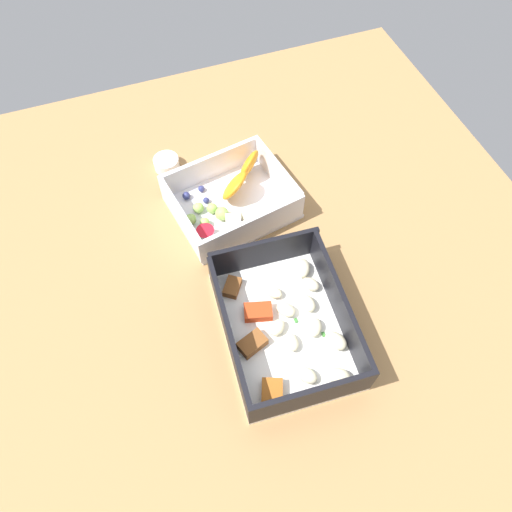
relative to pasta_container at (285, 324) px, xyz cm
name	(u,v)px	position (x,y,z in cm)	size (l,w,h in cm)	color
table_surface	(258,256)	(11.78, -0.85, -2.77)	(80.00, 80.00, 2.00)	#9E7547
pasta_container	(285,324)	(0.00, 0.00, 0.00)	(20.65, 15.73, 5.75)	white
fruit_bowl	(232,199)	(20.28, 0.01, 0.05)	(15.74, 17.97, 5.59)	white
paper_cup_liner	(167,163)	(31.01, 6.85, -0.89)	(3.78, 3.78, 1.76)	white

